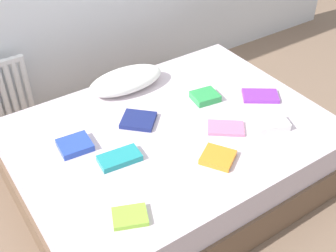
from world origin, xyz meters
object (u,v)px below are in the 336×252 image
Objects in this scene: textbook_navy at (138,120)px; textbook_green at (205,97)px; bed at (172,156)px; textbook_pink at (226,128)px; pillow at (126,80)px; textbook_teal at (120,158)px; textbook_purple at (260,96)px; textbook_lime at (130,217)px; textbook_white at (271,124)px; textbook_orange at (218,157)px; textbook_blue at (75,145)px.

textbook_green reaches higher than textbook_navy.
textbook_pink is (0.27, -0.21, 0.26)m from bed.
pillow reaches higher than textbook_green.
textbook_teal is 0.83m from textbook_green.
bed is 0.52m from textbook_teal.
textbook_pink is at bearing -36.98° from bed.
bed is at bearing -149.82° from textbook_purple.
textbook_lime is at bearing -118.81° from pillow.
textbook_teal is 1.15× the size of textbook_navy.
textbook_white is at bearing -9.71° from textbook_teal.
textbook_orange is at bearing -117.77° from textbook_purple.
textbook_navy is at bearing 77.15° from textbook_orange.
pillow is 0.96m from textbook_purple.
textbook_orange is 0.80× the size of textbook_pink.
textbook_green reaches higher than textbook_lime.
textbook_pink is (-0.26, 0.15, -0.02)m from textbook_white.
textbook_lime reaches higher than bed.
pillow is 0.71m from textbook_blue.
textbook_green reaches higher than textbook_purple.
textbook_blue is at bearing 106.67° from textbook_orange.
textbook_pink is at bearing 8.32° from textbook_orange.
textbook_purple is at bearing 29.25° from textbook_navy.
textbook_blue is at bearing 164.37° from bed.
textbook_pink is (0.71, -0.12, -0.01)m from textbook_teal.
textbook_teal is at bearing -156.43° from textbook_green.
textbook_teal is 1.28× the size of textbook_blue.
bed is 10.41× the size of textbook_blue.
bed is 3.49× the size of pillow.
textbook_orange is 0.74× the size of textbook_purple.
textbook_lime is 0.66m from textbook_blue.
textbook_navy is (-0.43, 0.38, 0.00)m from textbook_pink.
textbook_lime is 1.38m from textbook_purple.
pillow is 2.70× the size of textbook_navy.
textbook_orange is (0.48, -0.31, -0.00)m from textbook_teal.
pillow is 3.24× the size of textbook_lime.
textbook_navy is at bearing -108.89° from pillow.
textbook_purple is 1.41× the size of textbook_green.
textbook_white reaches higher than textbook_pink.
textbook_navy is at bearing -160.02° from textbook_purple.
textbook_green reaches higher than textbook_pink.
textbook_lime is 1.15m from textbook_green.
textbook_navy is 1.21× the size of textbook_green.
textbook_orange is 1.04× the size of textbook_lime.
textbook_purple is at bearing 40.78° from textbook_lime.
textbook_teal is 0.99× the size of textbook_purple.
pillow is 2.49× the size of textbook_pink.
textbook_pink is at bearing 2.93° from textbook_navy.
textbook_navy is (0.28, 0.26, -0.00)m from textbook_teal.
bed is 9.61× the size of textbook_white.
textbook_white is 0.51m from textbook_green.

